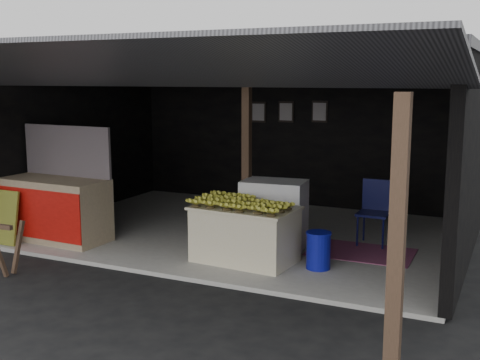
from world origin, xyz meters
The scene contains 12 objects.
ground centered at (0.00, 0.00, 0.00)m, with size 80.00×80.00×0.00m, color black.
concrete_slab centered at (0.00, 2.50, 0.03)m, with size 7.00×5.00×0.06m, color gray.
shophouse centered at (0.00, 2.82, 2.10)m, with size 7.40×7.29×3.02m.
banana_table centered at (0.71, 0.95, 0.45)m, with size 1.48×0.97×0.78m.
banana_pile centered at (0.71, 0.95, 0.92)m, with size 1.31×0.78×0.15m, color gold, non-canonical shape.
white_crate centered at (0.82, 1.75, 0.58)m, with size 0.99×0.72×1.03m.
neighbor_stall centered at (-2.50, 0.74, 0.59)m, with size 1.76×0.84×1.79m.
green_signboard centered at (-3.05, 0.19, 0.48)m, with size 0.56×0.04×0.84m, color black.
water_barrel centered at (1.74, 1.07, 0.30)m, with size 0.32×0.32×0.48m, color #0C1189.
plastic_chair centered at (2.15, 2.64, 0.65)m, with size 0.48×0.48×0.99m.
magenta_rug centered at (2.08, 2.06, 0.07)m, with size 1.50×1.00×0.01m, color #7D1B56.
picture_frames centered at (-0.17, 4.89, 1.93)m, with size 1.62×0.04×0.46m.
Camera 1 is at (4.11, -6.44, 2.60)m, focal length 45.00 mm.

